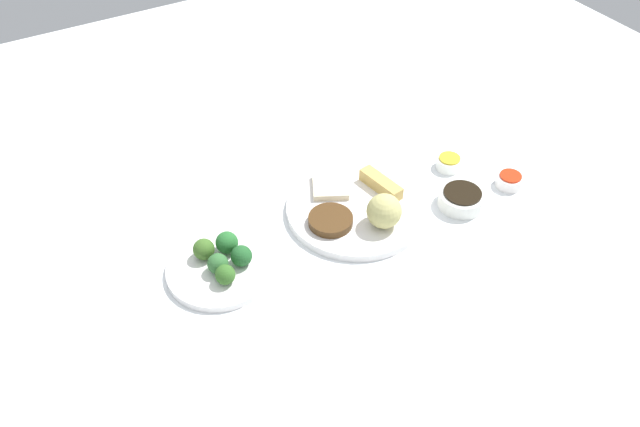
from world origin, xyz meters
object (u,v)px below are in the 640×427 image
sauce_ramekin_hot_mustard (449,163)px  sauce_ramekin_sweet_and_sour (509,181)px  broccoli_plate (220,269)px  soy_sauce_bowl (461,199)px  main_plate (356,209)px

sauce_ramekin_hot_mustard → sauce_ramekin_sweet_and_sour: same height
broccoli_plate → sauce_ramekin_hot_mustard: sauce_ramekin_hot_mustard is taller
soy_sauce_bowl → sauce_ramekin_hot_mustard: (-0.11, 0.05, -0.00)m
broccoli_plate → sauce_ramekin_sweet_and_sour: sauce_ramekin_sweet_and_sour is taller
soy_sauce_bowl → sauce_ramekin_hot_mustard: soy_sauce_bowl is taller
broccoli_plate → sauce_ramekin_sweet_and_sour: size_ratio=3.55×
soy_sauce_bowl → sauce_ramekin_sweet_and_sour: bearing=88.8°
main_plate → sauce_ramekin_hot_mustard: size_ratio=5.08×
main_plate → sauce_ramekin_sweet_and_sour: (0.09, 0.32, 0.00)m
broccoli_plate → soy_sauce_bowl: bearing=81.0°
broccoli_plate → soy_sauce_bowl: soy_sauce_bowl is taller
main_plate → sauce_ramekin_sweet_and_sour: bearing=73.9°
broccoli_plate → sauce_ramekin_hot_mustard: 0.55m
soy_sauce_bowl → sauce_ramekin_hot_mustard: size_ratio=1.69×
main_plate → sauce_ramekin_hot_mustard: (-0.02, 0.25, 0.00)m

